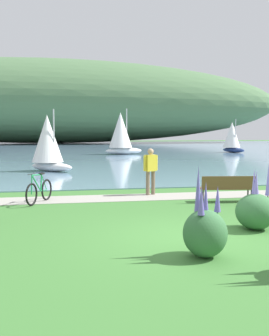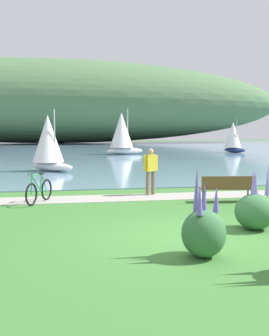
% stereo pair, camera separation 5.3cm
% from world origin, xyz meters
% --- Properties ---
extents(ground_plane, '(200.00, 200.00, 0.00)m').
position_xyz_m(ground_plane, '(0.00, 0.00, 0.00)').
color(ground_plane, '#3D7533').
extents(bay_water, '(180.00, 80.00, 0.04)m').
position_xyz_m(bay_water, '(0.00, 47.38, 0.02)').
color(bay_water, '#6B8EA8').
rests_on(bay_water, ground).
extents(distant_hillside, '(100.37, 28.00, 17.09)m').
position_xyz_m(distant_hillside, '(-5.26, 75.84, 8.59)').
color(distant_hillside, '#4C7047').
rests_on(distant_hillside, bay_water).
extents(shoreline_path, '(60.00, 1.50, 0.01)m').
position_xyz_m(shoreline_path, '(0.00, 5.36, 0.01)').
color(shoreline_path, '#A39E93').
rests_on(shoreline_path, ground).
extents(park_bench_near_camera, '(1.85, 0.70, 0.88)m').
position_xyz_m(park_bench_near_camera, '(2.55, 3.92, 0.52)').
color(park_bench_near_camera, brown).
rests_on(park_bench_near_camera, ground).
extents(bicycle_beside_path, '(0.77, 1.64, 1.01)m').
position_xyz_m(bicycle_beside_path, '(-3.55, 4.87, 0.40)').
color(bicycle_beside_path, black).
rests_on(bicycle_beside_path, ground).
extents(person_at_shoreline, '(0.57, 0.35, 1.71)m').
position_xyz_m(person_at_shoreline, '(0.37, 5.83, 0.98)').
color(person_at_shoreline, '#72604C').
rests_on(person_at_shoreline, ground).
extents(echium_bush_closest_to_camera, '(0.95, 0.95, 1.57)m').
position_xyz_m(echium_bush_closest_to_camera, '(1.69, 0.36, 0.45)').
color(echium_bush_closest_to_camera, '#386B3D').
rests_on(echium_bush_closest_to_camera, ground).
extents(echium_bush_mid_cluster, '(0.82, 0.82, 1.68)m').
position_xyz_m(echium_bush_mid_cluster, '(-0.23, -1.41, 0.49)').
color(echium_bush_mid_cluster, '#386B3D').
rests_on(echium_bush_mid_cluster, ground).
extents(sailboat_nearest_to_shore, '(2.43, 3.29, 3.74)m').
position_xyz_m(sailboat_nearest_to_shore, '(15.92, 33.36, 1.80)').
color(sailboat_nearest_to_shore, navy).
rests_on(sailboat_nearest_to_shore, bay_water).
extents(sailboat_mid_bay, '(2.90, 2.81, 3.57)m').
position_xyz_m(sailboat_mid_bay, '(-3.62, 15.24, 1.72)').
color(sailboat_mid_bay, white).
rests_on(sailboat_mid_bay, bay_water).
extents(sailboat_toward_hillside, '(4.13, 2.85, 4.67)m').
position_xyz_m(sailboat_toward_hillside, '(3.10, 31.73, 2.24)').
color(sailboat_toward_hillside, white).
rests_on(sailboat_toward_hillside, bay_water).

